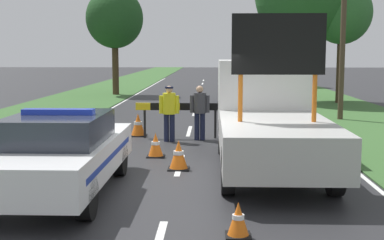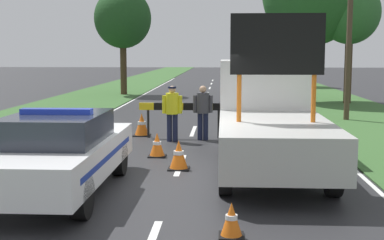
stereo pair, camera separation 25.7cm
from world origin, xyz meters
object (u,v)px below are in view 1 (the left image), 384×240
traffic_cone_centre_front (238,220)px  queued_car_sedan_silver (245,97)px  utility_pole (344,17)px  roadside_tree_mid_right (342,14)px  pedestrian_civilian (200,108)px  traffic_cone_near_police (179,155)px  traffic_cone_behind_barrier (138,125)px  road_barrier (180,109)px  police_car (62,152)px  police_officer (169,109)px  queued_car_hatch_blue (239,86)px  work_truck (267,115)px  roadside_tree_near_right (281,36)px  roadside_tree_near_left (115,19)px  traffic_cone_near_truck (156,145)px

traffic_cone_centre_front → queued_car_sedan_silver: size_ratio=0.13×
utility_pole → roadside_tree_mid_right: bearing=77.1°
pedestrian_civilian → utility_pole: 7.67m
traffic_cone_near_police → traffic_cone_behind_barrier: 4.87m
road_barrier → traffic_cone_centre_front: 8.68m
police_car → roadside_tree_mid_right: (9.07, 17.55, 3.64)m
police_officer → queued_car_hatch_blue: (2.60, 12.28, -0.12)m
police_car → work_truck: 4.76m
traffic_cone_centre_front → queued_car_sedan_silver: queued_car_sedan_silver is taller
road_barrier → traffic_cone_near_police: 4.35m
traffic_cone_behind_barrier → roadside_tree_near_right: roadside_tree_near_right is taller
traffic_cone_centre_front → utility_pole: (4.50, 13.05, 3.57)m
roadside_tree_near_left → roadside_tree_near_right: bearing=37.7°
police_car → roadside_tree_mid_right: 20.08m
work_truck → traffic_cone_centre_front: work_truck is taller
traffic_cone_near_police → queued_car_sedan_silver: size_ratio=0.16×
roadside_tree_near_left → roadside_tree_near_right: 13.67m
roadside_tree_mid_right → work_truck: bearing=-109.0°
police_officer → police_car: bearing=57.9°
queued_car_hatch_blue → roadside_tree_near_right: (3.69, 12.70, 2.91)m
pedestrian_civilian → police_car: bearing=-85.5°
roadside_tree_near_right → roadside_tree_mid_right: 13.28m
queued_car_sedan_silver → traffic_cone_behind_barrier: bearing=56.3°
police_car → queued_car_hatch_blue: police_car is taller
roadside_tree_near_left → traffic_cone_behind_barrier: bearing=-77.5°
roadside_tree_near_left → traffic_cone_centre_front: bearing=-76.1°
work_truck → roadside_tree_near_right: bearing=-101.4°
traffic_cone_near_police → traffic_cone_behind_barrier: (-1.52, 4.63, 0.03)m
traffic_cone_behind_barrier → utility_pole: (7.10, 4.16, 3.47)m
queued_car_sedan_silver → roadside_tree_mid_right: size_ratio=0.66×
pedestrian_civilian → roadside_tree_near_right: roadside_tree_near_right is taller
police_officer → queued_car_sedan_silver: bearing=-129.6°
work_truck → pedestrian_civilian: bearing=-68.7°
queued_car_hatch_blue → roadside_tree_near_right: size_ratio=0.86×
roadside_tree_near_left → work_truck: bearing=-70.6°
traffic_cone_near_police → traffic_cone_centre_front: 4.39m
work_truck → pedestrian_civilian: size_ratio=3.92×
traffic_cone_near_truck → roadside_tree_mid_right: (7.75, 14.04, 4.11)m
queued_car_sedan_silver → police_car: bearing=71.6°
work_truck → road_barrier: (-2.18, 3.77, -0.29)m
traffic_cone_near_truck → roadside_tree_mid_right: roadside_tree_mid_right is taller
traffic_cone_behind_barrier → queued_car_sedan_silver: (3.59, 5.38, 0.42)m
traffic_cone_near_police → utility_pole: bearing=57.6°
traffic_cone_near_police → queued_car_sedan_silver: 10.23m
traffic_cone_centre_front → utility_pole: size_ratio=0.07×
roadside_tree_mid_right → traffic_cone_near_police: bearing=-114.7°
police_officer → roadside_tree_near_left: roadside_tree_near_left is taller
roadside_tree_near_right → queued_car_sedan_silver: bearing=-101.3°
utility_pole → traffic_cone_behind_barrier: bearing=-149.6°
traffic_cone_near_truck → police_car: bearing=-110.6°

